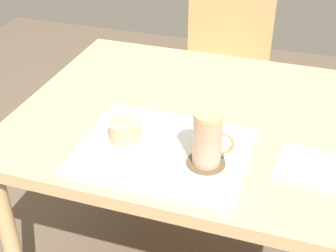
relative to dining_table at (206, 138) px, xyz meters
name	(u,v)px	position (x,y,z in m)	size (l,w,h in m)	color
dining_table	(206,138)	(0.00, 0.00, 0.00)	(1.06, 0.81, 0.72)	tan
wooden_chair	(221,66)	(-0.12, 0.77, -0.14)	(0.43, 0.43, 0.90)	tan
placemat	(163,150)	(-0.06, -0.21, 0.08)	(0.42, 0.34, 0.00)	silver
pastry_plate	(126,140)	(-0.16, -0.20, 0.09)	(0.15, 0.15, 0.01)	white
pastry	(125,130)	(-0.16, -0.20, 0.12)	(0.08, 0.08, 0.05)	tan
coffee_coaster	(206,163)	(0.05, -0.23, 0.09)	(0.10, 0.10, 0.01)	brown
coffee_mug	(208,138)	(0.06, -0.23, 0.16)	(0.10, 0.07, 0.14)	tan
teaspoon	(169,191)	(0.00, -0.35, 0.09)	(0.01, 0.01, 0.13)	silver
paper_napkin	(309,167)	(0.29, -0.16, 0.08)	(0.15, 0.15, 0.00)	silver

